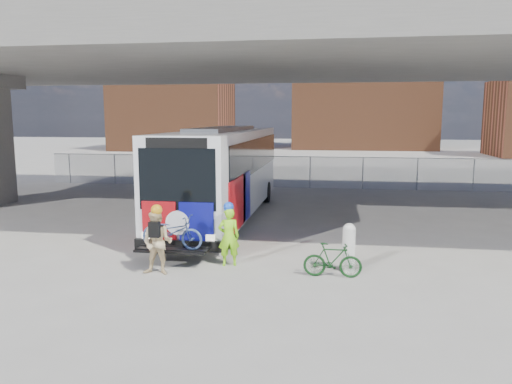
% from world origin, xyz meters
% --- Properties ---
extents(ground, '(160.00, 160.00, 0.00)m').
position_xyz_m(ground, '(0.00, 0.00, 0.00)').
color(ground, '#9E9991').
rests_on(ground, ground).
extents(bus, '(2.67, 12.98, 3.69)m').
position_xyz_m(bus, '(-2.00, 2.53, 2.11)').
color(bus, silver).
rests_on(bus, ground).
extents(overpass, '(40.00, 16.00, 7.95)m').
position_xyz_m(overpass, '(0.00, 4.00, 6.54)').
color(overpass, '#605E59').
rests_on(overpass, ground).
extents(chainlink_fence, '(30.00, 0.06, 30.00)m').
position_xyz_m(chainlink_fence, '(0.00, 12.00, 1.42)').
color(chainlink_fence, gray).
rests_on(chainlink_fence, ground).
extents(brick_buildings, '(54.00, 22.00, 12.00)m').
position_xyz_m(brick_buildings, '(1.23, 48.23, 5.42)').
color(brick_buildings, brown).
rests_on(brick_buildings, ground).
extents(smokestack, '(2.20, 2.20, 25.00)m').
position_xyz_m(smokestack, '(14.00, 55.00, 12.50)').
color(smokestack, brown).
rests_on(smokestack, ground).
extents(bollard, '(0.34, 0.34, 1.30)m').
position_xyz_m(bollard, '(2.80, -3.79, 0.69)').
color(bollard, white).
rests_on(bollard, ground).
extents(cyclist_hivis, '(0.69, 0.56, 1.79)m').
position_xyz_m(cyclist_hivis, '(-0.46, -3.79, 0.86)').
color(cyclist_hivis, '#8FF519').
rests_on(cyclist_hivis, ground).
extents(cyclist_tan, '(0.82, 0.64, 1.86)m').
position_xyz_m(cyclist_tan, '(-2.12, -4.85, 0.88)').
color(cyclist_tan, beige).
rests_on(cyclist_tan, ground).
extents(bike_parked, '(1.50, 0.43, 0.90)m').
position_xyz_m(bike_parked, '(2.38, -4.38, 0.45)').
color(bike_parked, '#133B16').
rests_on(bike_parked, ground).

